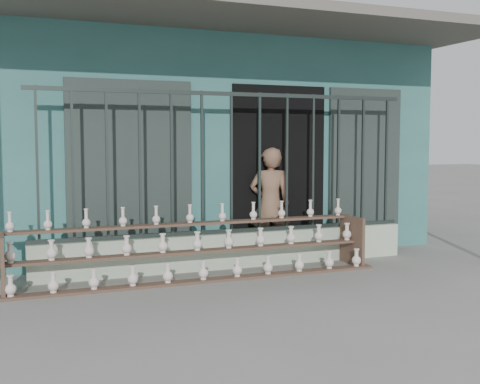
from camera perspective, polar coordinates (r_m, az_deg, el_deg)
name	(u,v)px	position (r m, az deg, el deg)	size (l,w,h in m)	color
ground	(274,290)	(6.66, 3.21, -9.28)	(60.00, 60.00, 0.00)	slate
workshop_building	(171,142)	(10.45, -6.53, 4.75)	(7.40, 6.60, 3.21)	#316865
parapet_wall	(231,250)	(7.78, -0.82, -5.53)	(5.00, 0.20, 0.45)	#B0C3A7
security_fence	(231,163)	(7.66, -0.83, 2.77)	(5.00, 0.04, 1.80)	#283330
shelf_rack	(197,248)	(7.18, -4.10, -5.32)	(4.50, 0.68, 0.85)	brown
elderly_woman	(270,204)	(8.24, 2.87, -1.13)	(0.56, 0.37, 1.54)	brown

